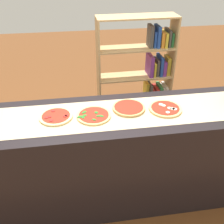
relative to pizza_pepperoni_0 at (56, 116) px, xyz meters
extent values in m
plane|color=brown|center=(0.45, -0.02, -0.97)|extent=(12.00, 12.00, 0.00)
cube|color=black|center=(0.45, -0.02, -0.49)|extent=(2.65, 0.66, 0.95)
cube|color=tan|center=(0.45, -0.02, -0.01)|extent=(2.45, 0.46, 0.00)
cylinder|color=#E5C17F|center=(0.00, 0.00, 0.00)|extent=(0.27, 0.27, 0.02)
cylinder|color=#AD2314|center=(0.00, 0.00, 0.01)|extent=(0.22, 0.22, 0.00)
cylinder|color=maroon|center=(0.07, -0.02, 0.01)|extent=(0.03, 0.03, 0.00)
cylinder|color=maroon|center=(-0.03, -0.07, 0.01)|extent=(0.03, 0.03, 0.00)
cylinder|color=maroon|center=(-0.05, -0.02, 0.01)|extent=(0.03, 0.03, 0.00)
cylinder|color=maroon|center=(-0.03, 0.07, 0.01)|extent=(0.03, 0.03, 0.00)
cylinder|color=maroon|center=(-0.07, -0.03, 0.01)|extent=(0.03, 0.03, 0.00)
cylinder|color=maroon|center=(0.09, -0.02, 0.01)|extent=(0.03, 0.03, 0.00)
cylinder|color=#DBB26B|center=(0.30, -0.03, 0.00)|extent=(0.28, 0.28, 0.01)
cylinder|color=#AD2314|center=(0.30, -0.03, 0.01)|extent=(0.24, 0.24, 0.00)
ellipsoid|color=#286B23|center=(0.23, -0.04, 0.01)|extent=(0.04, 0.04, 0.00)
ellipsoid|color=#286B23|center=(0.21, -0.05, 0.01)|extent=(0.03, 0.03, 0.00)
ellipsoid|color=#286B23|center=(0.30, -0.11, 0.01)|extent=(0.04, 0.04, 0.00)
ellipsoid|color=#286B23|center=(0.23, 0.01, 0.01)|extent=(0.05, 0.05, 0.00)
ellipsoid|color=#286B23|center=(0.32, -0.01, 0.01)|extent=(0.03, 0.04, 0.00)
ellipsoid|color=#286B23|center=(0.34, -0.06, 0.01)|extent=(0.04, 0.02, 0.00)
ellipsoid|color=#286B23|center=(0.36, -0.07, 0.01)|extent=(0.05, 0.05, 0.00)
ellipsoid|color=#286B23|center=(0.19, -0.05, 0.01)|extent=(0.06, 0.04, 0.00)
ellipsoid|color=#286B23|center=(0.21, -0.06, 0.01)|extent=(0.04, 0.05, 0.00)
cylinder|color=tan|center=(0.60, 0.04, 0.00)|extent=(0.27, 0.27, 0.02)
cylinder|color=#AD2314|center=(0.60, 0.04, 0.01)|extent=(0.24, 0.24, 0.00)
cylinder|color=#DBB26B|center=(0.91, -0.02, 0.00)|extent=(0.28, 0.28, 0.02)
cylinder|color=#AD2314|center=(0.91, -0.02, 0.01)|extent=(0.24, 0.24, 0.00)
cylinder|color=#EFE5CC|center=(0.96, -0.05, 0.01)|extent=(0.04, 0.04, 0.00)
cylinder|color=#EFE5CC|center=(0.97, -0.06, 0.01)|extent=(0.04, 0.04, 0.00)
cylinder|color=#EFE5CC|center=(0.88, 0.03, 0.01)|extent=(0.04, 0.04, 0.00)
cylinder|color=#EFE5CC|center=(0.90, -0.09, 0.01)|extent=(0.03, 0.03, 0.00)
cylinder|color=#EFE5CC|center=(0.90, 0.01, 0.01)|extent=(0.03, 0.03, 0.00)
cylinder|color=#EFE5CC|center=(0.94, -0.03, 0.01)|extent=(0.04, 0.04, 0.00)
cube|color=tan|center=(1.37, 1.16, -0.23)|extent=(0.02, 0.28, 1.46)
cube|color=tan|center=(0.46, 1.15, -0.23)|extent=(0.02, 0.28, 1.46)
cube|color=tan|center=(0.92, 1.15, -0.96)|extent=(0.89, 0.29, 0.02)
cube|color=#2D753D|center=(1.33, 1.16, -0.86)|extent=(0.04, 0.22, 0.18)
cube|color=#B22823|center=(1.29, 1.16, -0.86)|extent=(0.04, 0.22, 0.17)
cube|color=orange|center=(1.24, 1.16, -0.85)|extent=(0.04, 0.23, 0.19)
cube|color=#47423D|center=(1.20, 1.16, -0.84)|extent=(0.03, 0.19, 0.21)
cube|color=#234799|center=(1.16, 1.16, -0.86)|extent=(0.04, 0.17, 0.18)
cube|color=#47423D|center=(1.11, 1.16, -0.85)|extent=(0.05, 0.23, 0.20)
cube|color=#B22823|center=(1.05, 1.16, -0.82)|extent=(0.05, 0.21, 0.26)
cube|color=tan|center=(0.92, 1.15, -0.60)|extent=(0.89, 0.29, 0.02)
cube|color=silver|center=(1.33, 1.16, -0.49)|extent=(0.04, 0.23, 0.20)
cube|color=silver|center=(1.30, 1.16, -0.50)|extent=(0.03, 0.19, 0.18)
cube|color=#2D753D|center=(1.26, 1.16, -0.48)|extent=(0.04, 0.20, 0.21)
cube|color=#B22823|center=(1.21, 1.16, -0.50)|extent=(0.05, 0.21, 0.18)
cube|color=#B22823|center=(1.16, 1.16, -0.50)|extent=(0.04, 0.17, 0.16)
cube|color=#47423D|center=(1.12, 1.16, -0.47)|extent=(0.03, 0.23, 0.24)
cube|color=gold|center=(1.08, 1.16, -0.46)|extent=(0.04, 0.16, 0.25)
cube|color=tan|center=(0.92, 1.15, -0.23)|extent=(0.89, 0.29, 0.02)
cube|color=gold|center=(1.33, 1.16, -0.11)|extent=(0.05, 0.17, 0.22)
cube|color=#753384|center=(1.27, 1.16, -0.13)|extent=(0.05, 0.21, 0.18)
cube|color=#234799|center=(1.23, 1.16, -0.10)|extent=(0.04, 0.22, 0.24)
cube|color=#47423D|center=(1.19, 1.16, -0.12)|extent=(0.03, 0.20, 0.21)
cube|color=gold|center=(1.15, 1.16, -0.14)|extent=(0.03, 0.21, 0.17)
cube|color=#753384|center=(1.10, 1.16, -0.10)|extent=(0.05, 0.24, 0.26)
cube|color=tan|center=(0.92, 1.15, 0.13)|extent=(0.89, 0.29, 0.02)
cube|color=#2D753D|center=(1.34, 1.16, 0.22)|extent=(0.03, 0.16, 0.16)
cube|color=#47423D|center=(1.30, 1.16, 0.24)|extent=(0.03, 0.20, 0.20)
cube|color=gold|center=(1.26, 1.16, 0.22)|extent=(0.03, 0.21, 0.17)
cube|color=orange|center=(1.22, 1.16, 0.22)|extent=(0.04, 0.17, 0.18)
cube|color=#234799|center=(1.16, 1.16, 0.26)|extent=(0.04, 0.19, 0.25)
cube|color=#234799|center=(1.13, 1.16, 0.23)|extent=(0.03, 0.15, 0.19)
cube|color=#47423D|center=(1.08, 1.16, 0.26)|extent=(0.04, 0.16, 0.25)
cube|color=tan|center=(0.92, 1.15, 0.49)|extent=(0.89, 0.29, 0.02)
camera|label=1|loc=(0.18, -1.83, 1.17)|focal=42.76mm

